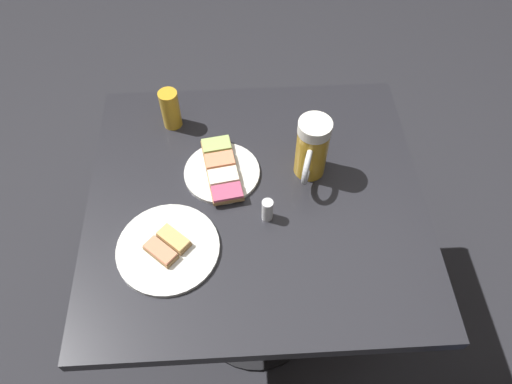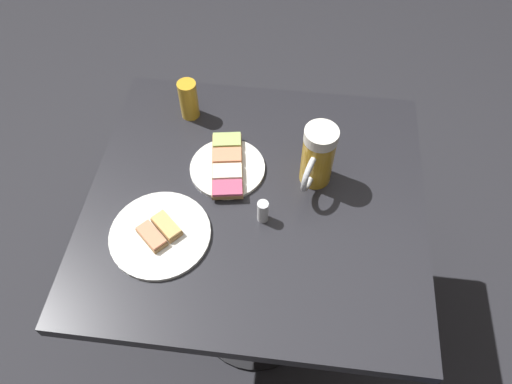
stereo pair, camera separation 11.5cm
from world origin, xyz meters
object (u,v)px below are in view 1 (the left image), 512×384
(plate_near, at_px, (222,171))
(beer_mug, at_px, (312,149))
(plate_far, at_px, (168,248))
(beer_glass_small, at_px, (170,109))
(salt_shaker, at_px, (267,210))

(plate_near, xyz_separation_m, beer_mug, (0.22, -0.00, 0.07))
(plate_far, height_order, beer_glass_small, beer_glass_small)
(plate_near, relative_size, beer_mug, 1.24)
(plate_far, bearing_deg, plate_near, 59.29)
(beer_glass_small, height_order, salt_shaker, beer_glass_small)
(beer_glass_small, bearing_deg, plate_far, -89.10)
(beer_mug, relative_size, beer_glass_small, 1.52)
(plate_near, bearing_deg, beer_mug, -0.97)
(plate_near, distance_m, beer_mug, 0.23)
(beer_mug, bearing_deg, plate_far, -149.07)
(beer_mug, relative_size, salt_shaker, 2.71)
(plate_near, xyz_separation_m, plate_far, (-0.12, -0.21, -0.00))
(plate_far, distance_m, beer_mug, 0.41)
(beer_mug, distance_m, beer_glass_small, 0.40)
(plate_near, xyz_separation_m, salt_shaker, (0.11, -0.14, 0.02))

